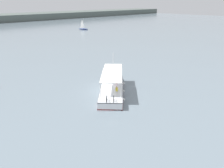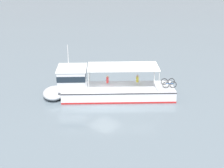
{
  "view_description": "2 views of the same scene",
  "coord_description": "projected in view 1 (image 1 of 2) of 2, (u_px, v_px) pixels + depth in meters",
  "views": [
    {
      "loc": [
        -22.33,
        -23.32,
        13.21
      ],
      "look_at": [
        0.1,
        -1.25,
        1.4
      ],
      "focal_mm": 35.76,
      "sensor_mm": 36.0,
      "label": 1
    },
    {
      "loc": [
        -19.4,
        21.79,
        13.0
      ],
      "look_at": [
        0.1,
        -1.25,
        1.4
      ],
      "focal_mm": 53.78,
      "sensor_mm": 36.0,
      "label": 2
    }
  ],
  "objects": [
    {
      "name": "ferry_main",
      "position": [
        112.0,
        84.0,
        34.7
      ],
      "size": [
        11.51,
        10.8,
        5.32
      ],
      "color": "silver",
      "rests_on": "ground"
    },
    {
      "name": "ground_plane",
      "position": [
        106.0,
        91.0,
        34.85
      ],
      "size": [
        400.0,
        400.0,
        0.0
      ],
      "primitive_type": "plane",
      "color": "slate"
    },
    {
      "name": "sailboat_horizon_east",
      "position": [
        83.0,
        29.0,
        107.48
      ],
      "size": [
        3.28,
        4.95,
        5.4
      ],
      "color": "navy",
      "rests_on": "ground"
    }
  ]
}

